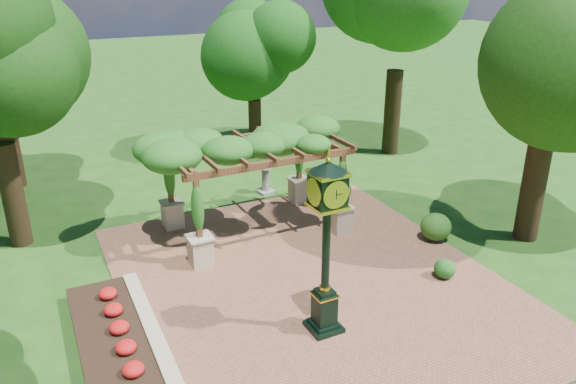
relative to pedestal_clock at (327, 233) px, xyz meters
name	(u,v)px	position (x,y,z in m)	size (l,w,h in m)	color
ground	(329,301)	(0.74, 1.06, -2.64)	(120.00, 120.00, 0.00)	#1E4714
brick_plaza	(311,282)	(0.74, 2.06, -2.62)	(10.00, 12.00, 0.04)	brown
border_wall	(151,330)	(-3.86, 1.56, -2.44)	(0.35, 5.00, 0.40)	#C6B793
flower_bed	(112,340)	(-4.76, 1.56, -2.46)	(1.50, 5.00, 0.36)	red
pedestal_clock	(327,233)	(0.00, 0.00, 0.00)	(0.89, 0.89, 4.41)	black
pergola	(254,148)	(0.64, 5.85, 0.25)	(5.68, 3.65, 3.52)	#BEAC8D
sundial	(266,182)	(2.26, 8.74, -2.18)	(0.68, 0.68, 1.05)	gray
shrub_front	(445,269)	(4.26, 0.65, -2.33)	(0.61, 0.61, 0.54)	#1C5317
shrub_mid	(436,227)	(5.55, 2.65, -2.16)	(0.98, 0.98, 0.88)	#255417
shrub_back	(340,190)	(4.51, 6.86, -2.22)	(0.84, 0.84, 0.76)	#30611C
tree_north	(253,54)	(3.69, 13.20, 1.98)	(3.92, 3.92, 6.73)	#2E2012
tree_east_far	(400,0)	(9.58, 10.86, 4.20)	(5.31, 5.31, 9.95)	#2E2212
tree_east_near	(560,39)	(8.36, 1.55, 3.66)	(4.96, 4.96, 9.17)	#382416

